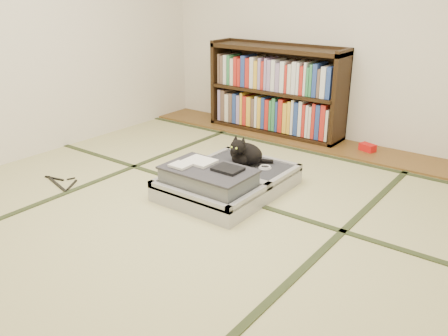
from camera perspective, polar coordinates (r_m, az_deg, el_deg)
The scene contains 9 objects.
floor at distance 3.43m, azimuth -4.19°, elevation -5.41°, with size 4.50×4.50×0.00m, color #C2B781.
wood_strip at distance 4.99m, azimuth 10.97°, elevation 3.06°, with size 4.00×0.50×0.02m, color brown.
red_item at distance 4.81m, azimuth 16.88°, elevation 2.39°, with size 0.15×0.09×0.07m, color red.
tatami_borders at distance 3.78m, azimuth 0.70°, elevation -2.68°, with size 4.00×4.50×0.01m.
bookcase at distance 5.18m, azimuth 6.25°, elevation 9.05°, with size 1.52×0.35×0.98m.
suitcase at distance 3.69m, azimuth 0.10°, elevation -1.58°, with size 0.76×1.01×0.30m.
cat at distance 3.87m, azimuth 2.46°, elevation 1.76°, with size 0.34×0.34×0.27m.
cable_coil at distance 3.83m, azimuth 4.95°, elevation 0.07°, with size 0.11×0.11×0.03m.
hanger at distance 4.14m, azimuth -19.12°, elevation -1.67°, with size 0.41×0.23×0.01m.
Camera 1 is at (2.03, -2.30, 1.54)m, focal length 38.00 mm.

